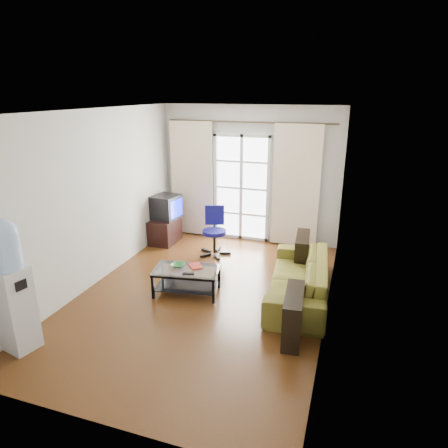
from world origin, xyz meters
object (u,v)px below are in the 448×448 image
(coffee_table, at_px, (187,278))
(tv_stand, at_px, (165,231))
(task_chair, at_px, (214,241))
(water_cooler, at_px, (12,284))
(crt_tv, at_px, (165,207))
(sofa, at_px, (298,278))

(coffee_table, relative_size, tv_stand, 1.55)
(task_chair, height_order, water_cooler, water_cooler)
(tv_stand, xyz_separation_m, crt_tv, (0.00, 0.07, 0.48))
(task_chair, bearing_deg, water_cooler, -126.33)
(sofa, xyz_separation_m, coffee_table, (-1.62, -0.42, -0.05))
(water_cooler, bearing_deg, tv_stand, 101.79)
(tv_stand, distance_m, task_chair, 1.19)
(crt_tv, height_order, task_chair, crt_tv)
(sofa, relative_size, water_cooler, 1.32)
(tv_stand, relative_size, task_chair, 0.75)
(tv_stand, relative_size, crt_tv, 1.17)
(sofa, relative_size, coffee_table, 2.04)
(sofa, distance_m, crt_tv, 3.29)
(tv_stand, distance_m, crt_tv, 0.49)
(sofa, xyz_separation_m, task_chair, (-1.74, 1.16, -0.04))
(tv_stand, bearing_deg, water_cooler, -90.64)
(crt_tv, distance_m, task_chair, 1.29)
(coffee_table, relative_size, crt_tv, 1.82)
(tv_stand, bearing_deg, coffee_table, -55.18)
(sofa, xyz_separation_m, tv_stand, (-2.90, 1.43, -0.05))
(sofa, bearing_deg, coffee_table, -80.33)
(task_chair, distance_m, water_cooler, 3.72)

